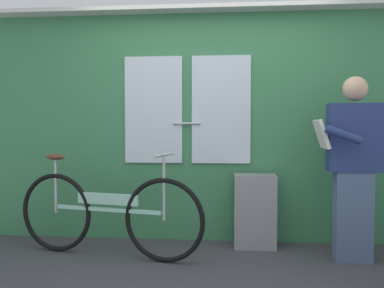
% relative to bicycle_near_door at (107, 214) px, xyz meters
% --- Properties ---
extents(train_door_wall, '(5.17, 0.28, 2.38)m').
position_rel_bicycle_near_door_xyz_m(train_door_wall, '(0.87, 0.64, 0.85)').
color(train_door_wall, '#387A4C').
rests_on(train_door_wall, ground_plane).
extents(bicycle_near_door, '(1.81, 0.54, 0.95)m').
position_rel_bicycle_near_door_xyz_m(bicycle_near_door, '(0.00, 0.00, 0.00)').
color(bicycle_near_door, black).
rests_on(bicycle_near_door, ground_plane).
extents(passenger_reading_newspaper, '(0.57, 0.48, 1.63)m').
position_rel_bicycle_near_door_xyz_m(passenger_reading_newspaper, '(2.19, 0.08, 0.46)').
color(passenger_reading_newspaper, slate).
rests_on(passenger_reading_newspaper, ground_plane).
extents(trash_bin_by_wall, '(0.40, 0.28, 0.72)m').
position_rel_bicycle_near_door_xyz_m(trash_bin_by_wall, '(1.36, 0.43, -0.04)').
color(trash_bin_by_wall, gray).
rests_on(trash_bin_by_wall, ground_plane).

